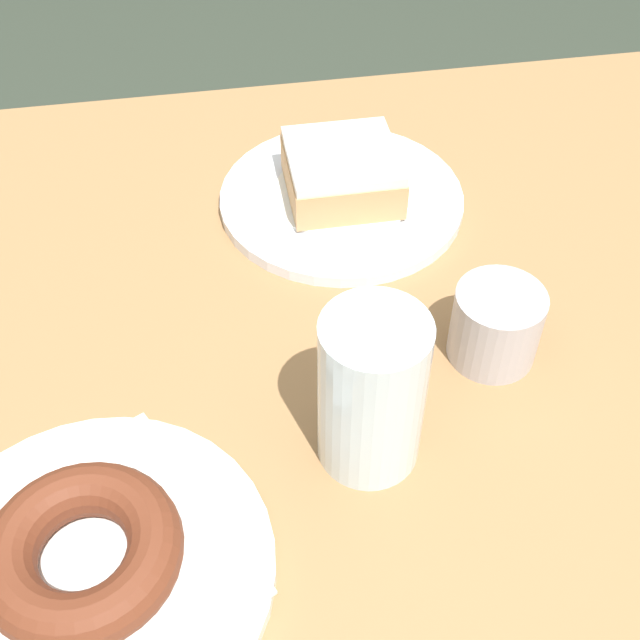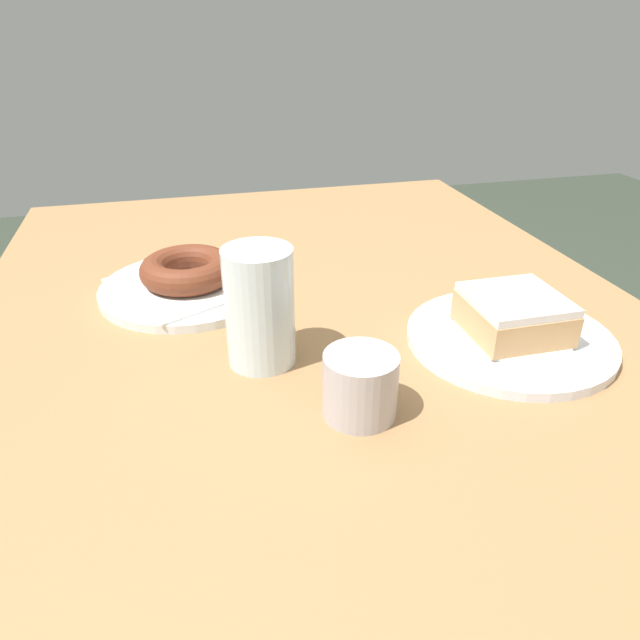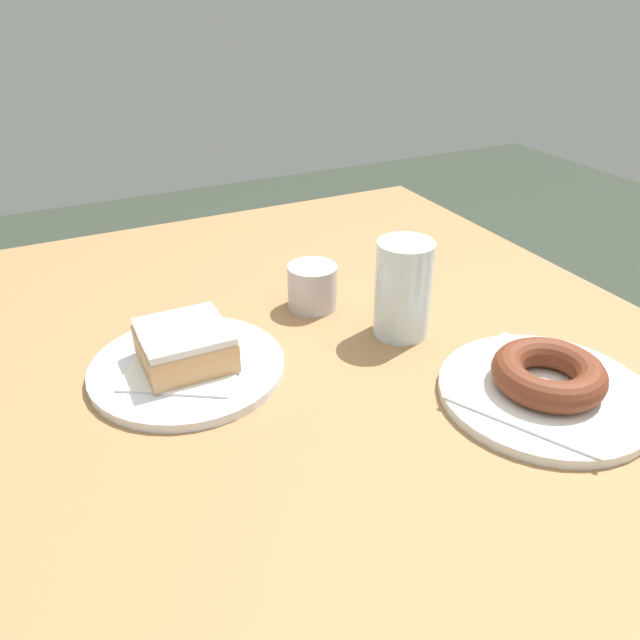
{
  "view_description": "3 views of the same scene",
  "coord_description": "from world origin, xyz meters",
  "px_view_note": "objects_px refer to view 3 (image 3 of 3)",
  "views": [
    {
      "loc": [
        -0.03,
        -0.37,
        1.2
      ],
      "look_at": [
        0.04,
        0.02,
        0.77
      ],
      "focal_mm": 46.03,
      "sensor_mm": 36.0,
      "label": 1
    },
    {
      "loc": [
        0.54,
        -0.14,
        1.05
      ],
      "look_at": [
        0.06,
        -0.02,
        0.79
      ],
      "focal_mm": 32.56,
      "sensor_mm": 36.0,
      "label": 2
    },
    {
      "loc": [
        -0.49,
        0.3,
        1.13
      ],
      "look_at": [
        0.08,
        0.02,
        0.77
      ],
      "focal_mm": 35.31,
      "sensor_mm": 36.0,
      "label": 3
    }
  ],
  "objects_px": {
    "water_glass": "(403,289)",
    "plate_glazed_square": "(188,367)",
    "donut_glazed_square": "(185,345)",
    "donut_chocolate_ring": "(549,374)",
    "sugar_jar": "(312,287)",
    "plate_chocolate_ring": "(544,393)"
  },
  "relations": [
    {
      "from": "plate_glazed_square",
      "to": "donut_chocolate_ring",
      "type": "bearing_deg",
      "value": -123.39
    },
    {
      "from": "plate_chocolate_ring",
      "to": "donut_chocolate_ring",
      "type": "bearing_deg",
      "value": 0.0
    },
    {
      "from": "donut_glazed_square",
      "to": "plate_glazed_square",
      "type": "bearing_deg",
      "value": 63.43
    },
    {
      "from": "water_glass",
      "to": "donut_glazed_square",
      "type": "bearing_deg",
      "value": 83.12
    },
    {
      "from": "donut_glazed_square",
      "to": "sugar_jar",
      "type": "relative_size",
      "value": 1.45
    },
    {
      "from": "plate_chocolate_ring",
      "to": "plate_glazed_square",
      "type": "bearing_deg",
      "value": 56.61
    },
    {
      "from": "water_glass",
      "to": "donut_chocolate_ring",
      "type": "bearing_deg",
      "value": -160.94
    },
    {
      "from": "water_glass",
      "to": "sugar_jar",
      "type": "xyz_separation_m",
      "value": [
        0.11,
        0.07,
        -0.03
      ]
    },
    {
      "from": "water_glass",
      "to": "plate_chocolate_ring",
      "type": "bearing_deg",
      "value": -160.94
    },
    {
      "from": "donut_chocolate_ring",
      "to": "plate_glazed_square",
      "type": "bearing_deg",
      "value": 56.61
    },
    {
      "from": "donut_chocolate_ring",
      "to": "donut_glazed_square",
      "type": "bearing_deg",
      "value": 56.61
    },
    {
      "from": "plate_glazed_square",
      "to": "donut_glazed_square",
      "type": "distance_m",
      "value": 0.03
    },
    {
      "from": "plate_chocolate_ring",
      "to": "sugar_jar",
      "type": "distance_m",
      "value": 0.31
    },
    {
      "from": "donut_chocolate_ring",
      "to": "water_glass",
      "type": "distance_m",
      "value": 0.19
    },
    {
      "from": "plate_chocolate_ring",
      "to": "water_glass",
      "type": "relative_size",
      "value": 1.84
    },
    {
      "from": "donut_glazed_square",
      "to": "donut_chocolate_ring",
      "type": "distance_m",
      "value": 0.38
    },
    {
      "from": "plate_glazed_square",
      "to": "donut_glazed_square",
      "type": "bearing_deg",
      "value": -116.57
    },
    {
      "from": "water_glass",
      "to": "plate_glazed_square",
      "type": "bearing_deg",
      "value": 83.12
    },
    {
      "from": "plate_glazed_square",
      "to": "donut_chocolate_ring",
      "type": "height_order",
      "value": "donut_chocolate_ring"
    },
    {
      "from": "plate_glazed_square",
      "to": "donut_glazed_square",
      "type": "relative_size",
      "value": 2.28
    },
    {
      "from": "plate_chocolate_ring",
      "to": "donut_chocolate_ring",
      "type": "xyz_separation_m",
      "value": [
        0.0,
        0.0,
        0.02
      ]
    },
    {
      "from": "donut_chocolate_ring",
      "to": "sugar_jar",
      "type": "bearing_deg",
      "value": 24.38
    }
  ]
}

